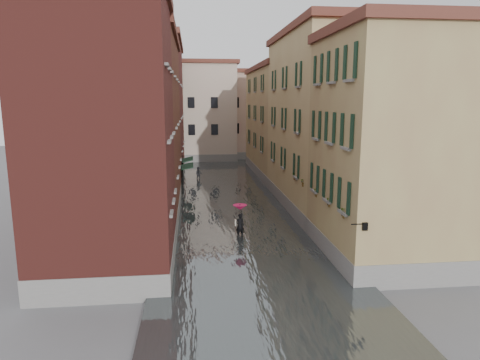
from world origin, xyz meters
TOP-DOWN VIEW (x-y plane):
  - ground at (0.00, 0.00)m, footprint 120.00×120.00m
  - floodwater at (0.00, 13.00)m, footprint 10.00×60.00m
  - building_left_near at (-7.00, -2.00)m, footprint 6.00×8.00m
  - building_left_mid at (-7.00, 9.00)m, footprint 6.00×14.00m
  - building_left_far at (-7.00, 24.00)m, footprint 6.00×16.00m
  - building_right_near at (7.00, -2.00)m, footprint 6.00×8.00m
  - building_right_mid at (7.00, 9.00)m, footprint 6.00×14.00m
  - building_right_far at (7.00, 24.00)m, footprint 6.00×16.00m
  - building_end_cream at (-3.00, 38.00)m, footprint 12.00×9.00m
  - building_end_pink at (6.00, 40.00)m, footprint 10.00×9.00m
  - awning_near at (-3.49, 14.83)m, footprint 1.09×2.91m
  - awning_far at (-3.49, 19.25)m, footprint 1.09×2.70m
  - wall_lantern at (4.33, -6.00)m, footprint 0.71×0.22m
  - window_planters at (4.12, 0.38)m, footprint 0.59×10.58m
  - pedestrian_main at (-0.15, 2.09)m, footprint 0.89×0.89m
  - pedestrian_far at (-2.36, 21.13)m, footprint 0.82×0.70m

SIDE VIEW (x-z plane):
  - ground at x=0.00m, z-range 0.00..0.00m
  - floodwater at x=0.00m, z-range 0.00..0.20m
  - pedestrian_far at x=-2.36m, z-range 0.00..1.46m
  - pedestrian_main at x=-0.15m, z-range 0.21..2.27m
  - awning_far at x=-3.49m, z-range 1.06..3.86m
  - awning_near at x=-3.49m, z-range 1.06..3.86m
  - wall_lantern at x=4.33m, z-range 2.83..3.18m
  - window_planters at x=4.12m, z-range 3.09..3.93m
  - building_right_near at x=7.00m, z-range 0.00..11.50m
  - building_right_far at x=7.00m, z-range 0.00..11.50m
  - building_end_pink at x=6.00m, z-range 0.00..12.00m
  - building_left_mid at x=-7.00m, z-range 0.00..12.50m
  - building_left_near at x=-7.00m, z-range 0.00..13.00m
  - building_right_mid at x=7.00m, z-range 0.00..13.00m
  - building_end_cream at x=-3.00m, z-range 0.00..13.00m
  - building_left_far at x=-7.00m, z-range 0.00..14.00m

